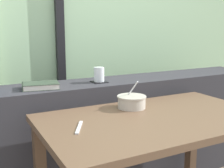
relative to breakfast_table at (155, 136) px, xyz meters
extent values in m
cube|color=#9EC699|center=(-0.08, 1.31, 0.78)|extent=(4.80, 0.08, 2.80)
cube|color=black|center=(-0.12, 1.24, 0.68)|extent=(0.07, 0.05, 2.60)
cube|color=#2D2D33|center=(-0.08, 0.60, -0.21)|extent=(2.80, 0.35, 0.82)
cube|color=brown|center=(0.55, 0.30, -0.27)|extent=(0.06, 0.06, 0.70)
cube|color=brown|center=(0.00, 0.00, 0.09)|extent=(1.20, 0.71, 0.03)
cube|color=black|center=(-0.06, 0.58, 0.20)|extent=(0.10, 0.10, 0.00)
cylinder|color=white|center=(-0.06, 0.58, 0.26)|extent=(0.07, 0.07, 0.10)
cylinder|color=gold|center=(-0.06, 0.58, 0.25)|extent=(0.06, 0.06, 0.07)
cube|color=#334233|center=(-0.47, 0.56, 0.20)|extent=(0.24, 0.19, 0.00)
cube|color=silver|center=(-0.47, 0.56, 0.22)|extent=(0.23, 0.18, 0.03)
cube|color=#334233|center=(-0.47, 0.56, 0.24)|extent=(0.24, 0.19, 0.00)
cube|color=#334233|center=(-0.57, 0.58, 0.22)|extent=(0.03, 0.15, 0.04)
cylinder|color=#BCB7A8|center=(-0.03, 0.20, 0.15)|extent=(0.16, 0.16, 0.07)
cylinder|color=#BCB7A8|center=(-0.03, 0.20, 0.18)|extent=(0.17, 0.17, 0.01)
cylinder|color=#B27038|center=(-0.03, 0.20, 0.14)|extent=(0.14, 0.14, 0.05)
cylinder|color=silver|center=(-0.02, 0.23, 0.20)|extent=(0.03, 0.11, 0.14)
ellipsoid|color=silver|center=(-0.02, 0.25, 0.16)|extent=(0.03, 0.05, 0.01)
cube|color=silver|center=(-0.42, 0.02, 0.11)|extent=(0.09, 0.16, 0.01)
camera|label=1|loc=(-0.88, -1.18, 0.57)|focal=46.18mm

